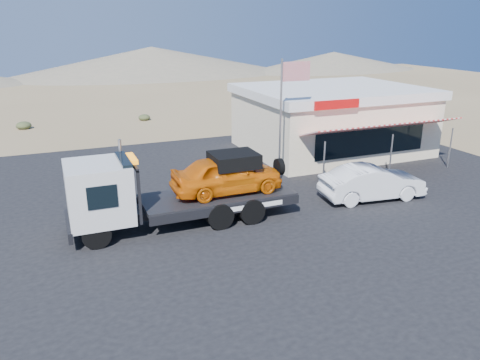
{
  "coord_description": "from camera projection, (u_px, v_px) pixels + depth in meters",
  "views": [
    {
      "loc": [
        -5.47,
        -15.18,
        7.55
      ],
      "look_at": [
        1.38,
        1.5,
        1.5
      ],
      "focal_mm": 35.0,
      "sensor_mm": 36.0,
      "label": 1
    }
  ],
  "objects": [
    {
      "name": "asphalt_lot",
      "position": [
        240.0,
        200.0,
        21.03
      ],
      "size": [
        32.0,
        24.0,
        0.02
      ],
      "primitive_type": "cube",
      "color": "black",
      "rests_on": "ground"
    },
    {
      "name": "flagpole",
      "position": [
        285.0,
        107.0,
        22.21
      ],
      "size": [
        1.55,
        0.1,
        6.0
      ],
      "color": "#99999E",
      "rests_on": "asphalt_lot"
    },
    {
      "name": "white_sedan",
      "position": [
        372.0,
        182.0,
        20.92
      ],
      "size": [
        4.83,
        2.16,
        1.54
      ],
      "primitive_type": "imported",
      "rotation": [
        0.0,
        0.0,
        1.45
      ],
      "color": "silver",
      "rests_on": "asphalt_lot"
    },
    {
      "name": "distant_hills",
      "position": [
        9.0,
        68.0,
        61.93
      ],
      "size": [
        126.0,
        48.0,
        4.2
      ],
      "color": "#726B59",
      "rests_on": "ground"
    },
    {
      "name": "tow_truck",
      "position": [
        178.0,
        186.0,
        18.09
      ],
      "size": [
        8.74,
        2.59,
        2.92
      ],
      "color": "black",
      "rests_on": "asphalt_lot"
    },
    {
      "name": "ground",
      "position": [
        221.0,
        234.0,
        17.68
      ],
      "size": [
        120.0,
        120.0,
        0.0
      ],
      "primitive_type": "plane",
      "color": "olive",
      "rests_on": "ground"
    },
    {
      "name": "jerky_store",
      "position": [
        331.0,
        119.0,
        28.7
      ],
      "size": [
        10.4,
        9.97,
        3.9
      ],
      "color": "beige",
      "rests_on": "asphalt_lot"
    }
  ]
}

